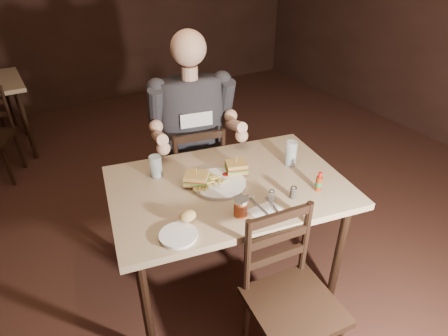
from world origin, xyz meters
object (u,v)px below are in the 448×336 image
glass_left (156,166)px  glass_right (291,153)px  syrup_dispenser (241,207)px  chair_far (194,176)px  side_plate (178,236)px  chair_near (294,306)px  dinner_plate (219,184)px  diner (193,112)px  main_table (228,194)px  hot_sauce (319,181)px

glass_left → glass_right: bearing=-20.5°
glass_left → syrup_dispenser: glass_left is taller
chair_far → side_plate: size_ratio=5.03×
chair_near → glass_left: bearing=113.7°
dinner_plate → glass_right: bearing=-2.0°
diner → syrup_dispenser: size_ratio=10.50×
diner → main_table: bearing=-86.8°
glass_left → syrup_dispenser: bearing=-67.0°
dinner_plate → glass_left: size_ratio=2.27×
main_table → diner: 0.66m
glass_left → dinner_plate: bearing=-45.0°
diner → hot_sauce: (0.33, -0.89, -0.15)m
glass_right → hot_sauce: bearing=-97.7°
chair_far → dinner_plate: chair_far is taller
chair_near → dinner_plate: size_ratio=2.99×
glass_left → main_table: bearing=-41.3°
chair_near → glass_left: 1.06m
chair_far → syrup_dispenser: bearing=89.7°
glass_right → syrup_dispenser: size_ratio=1.57×
chair_far → syrup_dispenser: (-0.17, -0.91, 0.38)m
main_table → hot_sauce: (0.40, -0.30, 0.13)m
diner → dinner_plate: bearing=-92.2°
syrup_dispenser → chair_near: bearing=-69.2°
glass_left → syrup_dispenser: size_ratio=1.32×
dinner_plate → chair_near: bearing=-86.4°
main_table → syrup_dispenser: (-0.09, -0.27, 0.12)m
diner → side_plate: 1.01m
chair_near → diner: bearing=91.5°
main_table → chair_near: size_ratio=1.64×
chair_near → hot_sauce: size_ratio=7.62×
glass_right → side_plate: size_ratio=0.89×
hot_sauce → syrup_dispenser: bearing=176.5°
diner → syrup_dispenser: bearing=-90.3°
chair_near → side_plate: size_ratio=5.05×
chair_far → chair_near: (-0.09, -1.30, 0.00)m
main_table → syrup_dispenser: size_ratio=14.64×
chair_near → dinner_plate: (-0.04, 0.67, 0.33)m
chair_far → syrup_dispenser: 1.00m
glass_right → side_plate: (-0.87, -0.27, -0.07)m
hot_sauce → side_plate: (-0.83, 0.03, -0.05)m
chair_far → hot_sauce: bearing=118.8°
syrup_dispenser → main_table: bearing=81.9°
chair_far → chair_near: 1.30m
chair_near → syrup_dispenser: bearing=106.4°
chair_far → chair_near: bearing=96.1°
glass_left → glass_right: size_ratio=0.84×
syrup_dispenser → side_plate: (-0.34, 0.00, -0.04)m
diner → glass_right: 0.71m
chair_far → glass_left: bearing=52.0°
main_table → diner: bearing=83.0°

